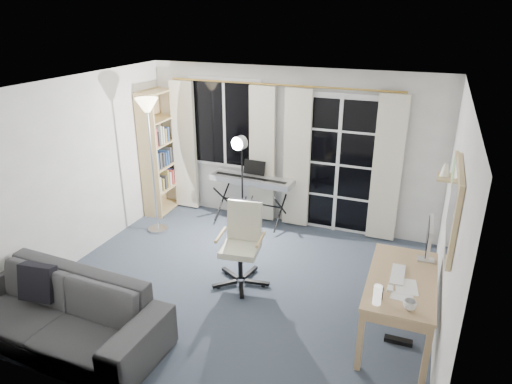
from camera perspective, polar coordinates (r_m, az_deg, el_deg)
floor at (r=5.71m, az=-2.26°, el=-11.71°), size 4.50×4.00×0.02m
window at (r=7.18m, az=-3.85°, el=8.57°), size 1.20×0.08×1.40m
french_door at (r=6.77m, az=10.22°, el=3.25°), size 1.32×0.09×2.11m
curtains at (r=6.88m, az=2.83°, el=4.48°), size 3.60×0.07×2.13m
bookshelf at (r=7.64m, az=-11.82°, el=4.70°), size 0.36×0.94×2.00m
torchiere_lamp at (r=6.63m, az=-13.27°, el=8.01°), size 0.42×0.42×2.02m
keyboard_piano at (r=6.96m, az=-0.55°, el=1.40°), size 1.31×0.68×0.94m
studio_light at (r=6.47m, az=-2.00°, el=4.69°), size 0.33×0.33×1.54m
office_chair at (r=5.55m, az=-1.67°, el=-5.51°), size 0.70×0.70×1.02m
desk at (r=4.82m, az=17.71°, el=-11.08°), size 0.67×1.31×0.70m
monitor at (r=5.05m, az=20.82°, el=-5.38°), size 0.17×0.50×0.44m
desk_clutter at (r=4.68m, az=16.66°, el=-13.05°), size 0.40×0.79×0.88m
mug at (r=4.33m, az=18.69°, el=-13.12°), size 0.12×0.09×0.11m
wall_mirror at (r=4.31m, az=23.51°, el=-1.84°), size 0.04×0.94×0.74m
framed_print at (r=5.14m, az=23.58°, el=2.46°), size 0.03×0.42×0.32m
wall_shelf at (r=5.67m, az=22.55°, el=2.28°), size 0.16×0.30×0.18m
sofa at (r=5.07m, az=-23.91°, el=-12.48°), size 2.30×0.76×0.89m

